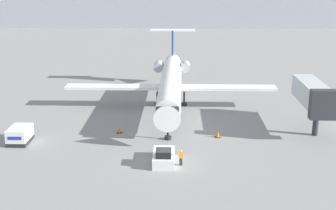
{
  "coord_description": "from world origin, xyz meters",
  "views": [
    {
      "loc": [
        1.08,
        -43.75,
        19.16
      ],
      "look_at": [
        0.0,
        9.46,
        3.57
      ],
      "focal_mm": 50.0,
      "sensor_mm": 36.0,
      "label": 1
    }
  ],
  "objects_px": {
    "luggage_cart": "(20,135)",
    "traffic_cone_left": "(119,130)",
    "worker_near_tug": "(181,157)",
    "pushback_tug": "(164,157)",
    "traffic_cone_right": "(218,134)",
    "jet_bridge": "(313,95)",
    "airplane_main": "(171,83)"
  },
  "relations": [
    {
      "from": "traffic_cone_right",
      "to": "jet_bridge",
      "type": "xyz_separation_m",
      "value": [
        11.67,
        2.87,
        4.05
      ]
    },
    {
      "from": "luggage_cart",
      "to": "jet_bridge",
      "type": "xyz_separation_m",
      "value": [
        34.42,
        5.06,
        3.53
      ]
    },
    {
      "from": "luggage_cart",
      "to": "traffic_cone_right",
      "type": "height_order",
      "value": "luggage_cart"
    },
    {
      "from": "pushback_tug",
      "to": "worker_near_tug",
      "type": "bearing_deg",
      "value": -18.59
    },
    {
      "from": "luggage_cart",
      "to": "traffic_cone_left",
      "type": "height_order",
      "value": "luggage_cart"
    },
    {
      "from": "pushback_tug",
      "to": "worker_near_tug",
      "type": "xyz_separation_m",
      "value": [
        1.75,
        -0.59,
        0.2
      ]
    },
    {
      "from": "pushback_tug",
      "to": "jet_bridge",
      "type": "height_order",
      "value": "jet_bridge"
    },
    {
      "from": "luggage_cart",
      "to": "airplane_main",
      "type": "bearing_deg",
      "value": 40.03
    },
    {
      "from": "pushback_tug",
      "to": "traffic_cone_right",
      "type": "height_order",
      "value": "pushback_tug"
    },
    {
      "from": "traffic_cone_left",
      "to": "jet_bridge",
      "type": "height_order",
      "value": "jet_bridge"
    },
    {
      "from": "luggage_cart",
      "to": "traffic_cone_left",
      "type": "relative_size",
      "value": 4.16
    },
    {
      "from": "pushback_tug",
      "to": "worker_near_tug",
      "type": "relative_size",
      "value": 2.67
    },
    {
      "from": "airplane_main",
      "to": "pushback_tug",
      "type": "xyz_separation_m",
      "value": [
        -0.39,
        -19.75,
        -2.91
      ]
    },
    {
      "from": "traffic_cone_right",
      "to": "worker_near_tug",
      "type": "bearing_deg",
      "value": -118.04
    },
    {
      "from": "pushback_tug",
      "to": "traffic_cone_right",
      "type": "relative_size",
      "value": 5.34
    },
    {
      "from": "traffic_cone_left",
      "to": "traffic_cone_right",
      "type": "xyz_separation_m",
      "value": [
        11.79,
        -1.29,
        -0.01
      ]
    },
    {
      "from": "pushback_tug",
      "to": "jet_bridge",
      "type": "xyz_separation_m",
      "value": [
        17.82,
        10.55,
        3.8
      ]
    },
    {
      "from": "worker_near_tug",
      "to": "traffic_cone_left",
      "type": "relative_size",
      "value": 1.95
    },
    {
      "from": "traffic_cone_left",
      "to": "jet_bridge",
      "type": "relative_size",
      "value": 0.08
    },
    {
      "from": "airplane_main",
      "to": "jet_bridge",
      "type": "xyz_separation_m",
      "value": [
        17.44,
        -9.2,
        0.88
      ]
    },
    {
      "from": "airplane_main",
      "to": "worker_near_tug",
      "type": "xyz_separation_m",
      "value": [
        1.36,
        -20.34,
        -2.71
      ]
    },
    {
      "from": "luggage_cart",
      "to": "worker_near_tug",
      "type": "relative_size",
      "value": 2.13
    },
    {
      "from": "traffic_cone_left",
      "to": "traffic_cone_right",
      "type": "distance_m",
      "value": 11.86
    },
    {
      "from": "airplane_main",
      "to": "luggage_cart",
      "type": "relative_size",
      "value": 9.2
    },
    {
      "from": "pushback_tug",
      "to": "worker_near_tug",
      "type": "height_order",
      "value": "pushback_tug"
    },
    {
      "from": "worker_near_tug",
      "to": "luggage_cart",
      "type": "bearing_deg",
      "value": 161.68
    },
    {
      "from": "pushback_tug",
      "to": "luggage_cart",
      "type": "xyz_separation_m",
      "value": [
        -16.6,
        5.49,
        0.27
      ]
    },
    {
      "from": "airplane_main",
      "to": "jet_bridge",
      "type": "bearing_deg",
      "value": -27.83
    },
    {
      "from": "luggage_cart",
      "to": "traffic_cone_left",
      "type": "distance_m",
      "value": 11.5
    },
    {
      "from": "airplane_main",
      "to": "traffic_cone_left",
      "type": "height_order",
      "value": "airplane_main"
    },
    {
      "from": "pushback_tug",
      "to": "luggage_cart",
      "type": "distance_m",
      "value": 17.48
    },
    {
      "from": "pushback_tug",
      "to": "luggage_cart",
      "type": "bearing_deg",
      "value": 161.71
    }
  ]
}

